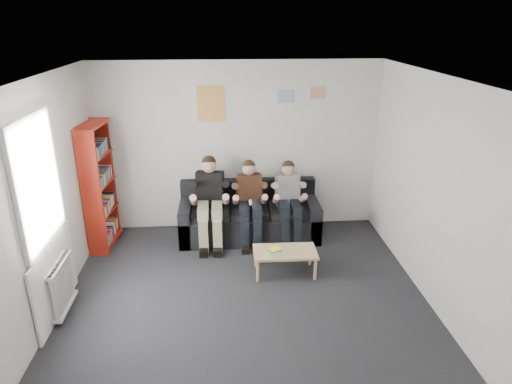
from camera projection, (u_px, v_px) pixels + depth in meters
room_shell at (246, 209)px, 4.93m from camera, size 5.00×5.00×5.00m
sofa at (249, 218)px, 7.27m from camera, size 2.17×0.89×0.84m
bookshelf at (99, 186)px, 6.77m from camera, size 0.28×0.85×1.89m
coffee_table at (285, 253)px, 6.17m from camera, size 0.85×0.47×0.34m
game_cases at (274, 250)px, 6.12m from camera, size 0.20×0.18×0.04m
person_left at (210, 202)px, 6.91m from camera, size 0.42×0.89×1.35m
person_middle at (250, 203)px, 6.96m from camera, size 0.38×0.81×1.27m
person_right at (289, 202)px, 7.01m from camera, size 0.37×0.79×1.25m
radiator at (62, 286)px, 5.34m from camera, size 0.10×0.64×0.60m
window at (46, 234)px, 5.09m from camera, size 0.05×1.30×2.36m
poster_large at (211, 104)px, 6.97m from camera, size 0.42×0.01×0.55m
poster_blue at (286, 96)px, 7.01m from camera, size 0.25×0.01×0.20m
poster_pink at (318, 93)px, 7.03m from camera, size 0.22×0.01×0.18m
poster_sign at (171, 91)px, 6.86m from camera, size 0.20×0.01×0.14m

